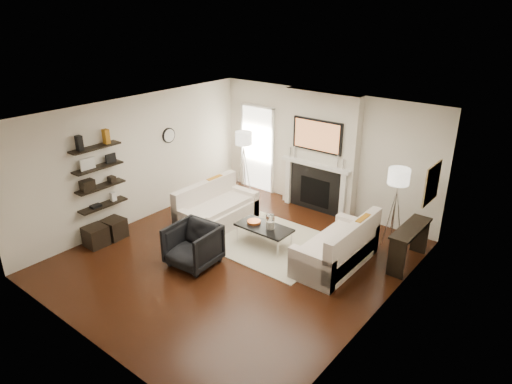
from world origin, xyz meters
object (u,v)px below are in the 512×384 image
Objects in this scene: loveseat_left_base at (217,216)px; armchair at (193,244)px; ottoman_near at (114,228)px; lamp_right_shade at (399,176)px; coffee_table at (264,227)px; lamp_left_shade at (244,138)px; loveseat_right_base at (335,254)px.

armchair is at bearing -62.58° from loveseat_left_base.
ottoman_near is at bearing -176.14° from armchair.
armchair is 2.11× the size of lamp_right_shade.
loveseat_left_base is 1.61m from armchair.
lamp_right_shade is 5.68m from ottoman_near.
lamp_right_shade reaches higher than armchair.
armchair reaches higher than loveseat_left_base.
lamp_left_shade is (-1.97, 1.74, 1.05)m from coffee_table.
loveseat_right_base is 4.50× the size of lamp_left_shade.
lamp_left_shade is at bearing 111.44° from loveseat_left_base.
loveseat_right_base is 4.50× the size of lamp_right_shade.
loveseat_right_base is 1.88m from lamp_right_shade.
loveseat_left_base is at bearing 176.75° from coffee_table.
loveseat_left_base is 4.50× the size of lamp_right_shade.
ottoman_near is at bearing -100.45° from lamp_left_shade.
lamp_right_shade reaches higher than coffee_table.
ottoman_near is at bearing -126.80° from loveseat_left_base.
armchair is at bearing 8.14° from ottoman_near.
loveseat_right_base is 2.58m from armchair.
loveseat_left_base is 1.64× the size of coffee_table.
lamp_right_shade is (3.25, 1.51, 1.24)m from loveseat_left_base.
coffee_table is 3.06m from ottoman_near.
ottoman_near is (-2.01, -0.29, -0.22)m from armchair.
loveseat_left_base is at bearing 113.14° from armchair.
armchair is at bearing -130.67° from lamp_right_shade.
lamp_right_shade is 1.00× the size of ottoman_near.
loveseat_left_base is at bearing -176.10° from loveseat_right_base.
coffee_table is 2.75× the size of lamp_left_shade.
loveseat_left_base is at bearing -155.04° from lamp_right_shade.
coffee_table is 2.75× the size of ottoman_near.
armchair reaches higher than coffee_table.
coffee_table is at bearing -140.65° from lamp_right_shade.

